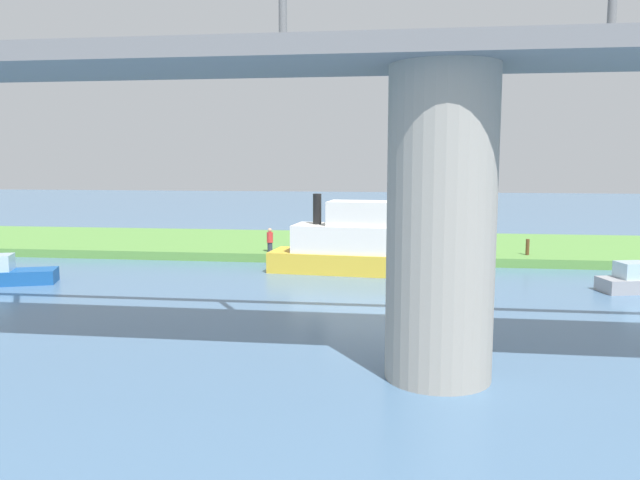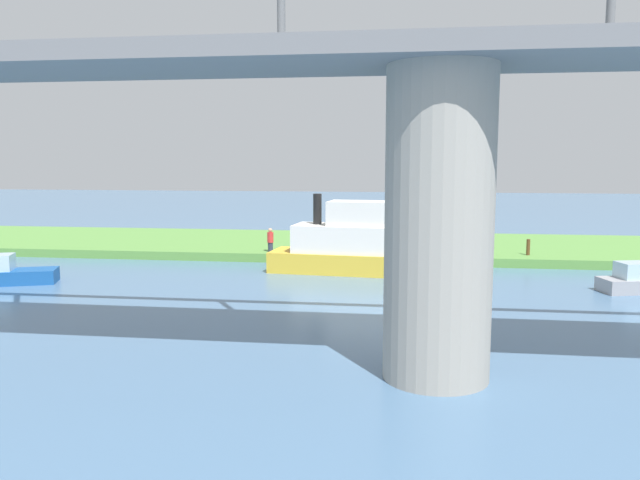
{
  "view_description": "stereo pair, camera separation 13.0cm",
  "coord_description": "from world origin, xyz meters",
  "px_view_note": "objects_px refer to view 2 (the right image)",
  "views": [
    {
      "loc": [
        -2.43,
        34.5,
        5.82
      ],
      "look_at": [
        1.52,
        5.0,
        2.0
      ],
      "focal_mm": 35.18,
      "sensor_mm": 36.0,
      "label": 1
    },
    {
      "loc": [
        -2.56,
        34.48,
        5.82
      ],
      "look_at": [
        1.52,
        5.0,
        2.0
      ],
      "focal_mm": 35.18,
      "sensor_mm": 36.0,
      "label": 2
    }
  ],
  "objects_px": {
    "mooring_post": "(528,247)",
    "bridge_pylon": "(439,226)",
    "person_on_bank": "(270,240)",
    "riverboat_paddlewheel": "(6,273)",
    "houseboat_blue": "(353,244)"
  },
  "relations": [
    {
      "from": "bridge_pylon",
      "to": "mooring_post",
      "type": "relative_size",
      "value": 9.14
    },
    {
      "from": "person_on_bank",
      "to": "houseboat_blue",
      "type": "distance_m",
      "value": 6.03
    },
    {
      "from": "bridge_pylon",
      "to": "mooring_post",
      "type": "distance_m",
      "value": 20.67
    },
    {
      "from": "bridge_pylon",
      "to": "person_on_bank",
      "type": "bearing_deg",
      "value": -65.28
    },
    {
      "from": "bridge_pylon",
      "to": "riverboat_paddlewheel",
      "type": "height_order",
      "value": "bridge_pylon"
    },
    {
      "from": "mooring_post",
      "to": "houseboat_blue",
      "type": "distance_m",
      "value": 10.37
    },
    {
      "from": "person_on_bank",
      "to": "riverboat_paddlewheel",
      "type": "bearing_deg",
      "value": 38.19
    },
    {
      "from": "bridge_pylon",
      "to": "person_on_bank",
      "type": "relative_size",
      "value": 5.91
    },
    {
      "from": "person_on_bank",
      "to": "bridge_pylon",
      "type": "bearing_deg",
      "value": 114.72
    },
    {
      "from": "person_on_bank",
      "to": "riverboat_paddlewheel",
      "type": "xyz_separation_m",
      "value": [
        10.87,
        8.55,
        -0.7
      ]
    },
    {
      "from": "houseboat_blue",
      "to": "mooring_post",
      "type": "bearing_deg",
      "value": -157.23
    },
    {
      "from": "mooring_post",
      "to": "bridge_pylon",
      "type": "bearing_deg",
      "value": 73.01
    },
    {
      "from": "mooring_post",
      "to": "riverboat_paddlewheel",
      "type": "distance_m",
      "value": 27.13
    },
    {
      "from": "houseboat_blue",
      "to": "bridge_pylon",
      "type": "bearing_deg",
      "value": 102.99
    },
    {
      "from": "houseboat_blue",
      "to": "riverboat_paddlewheel",
      "type": "height_order",
      "value": "houseboat_blue"
    }
  ]
}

